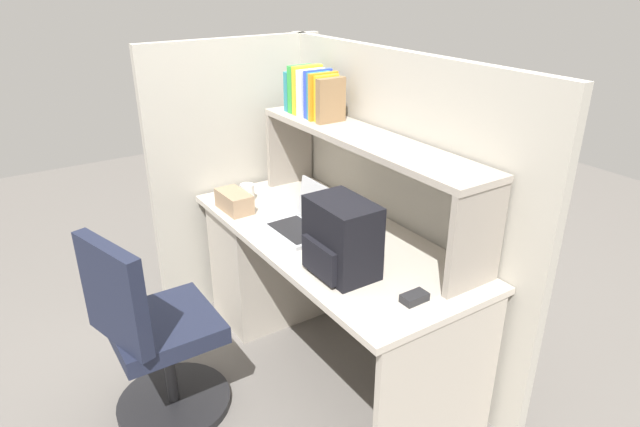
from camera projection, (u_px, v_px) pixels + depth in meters
ground_plane at (328, 358)px, 2.91m from camera, size 8.00×8.00×0.00m
desk at (289, 261)px, 3.04m from camera, size 1.60×0.70×0.73m
cubicle_partition_rear at (391, 208)px, 2.78m from camera, size 1.84×0.05×1.55m
cubicle_partition_left at (240, 175)px, 3.21m from camera, size 0.05×1.06×1.55m
overhead_hutch at (365, 156)px, 2.56m from camera, size 1.44×0.28×0.45m
reference_books_on_shelf at (313, 93)px, 2.82m from camera, size 0.36×0.17×0.25m
laptop at (306, 221)px, 2.62m from camera, size 0.32×0.26×0.22m
backpack at (341, 239)px, 2.23m from camera, size 0.30×0.23×0.31m
computer_mouse at (414, 298)px, 2.08m from camera, size 0.06×0.10×0.03m
paper_cup at (247, 192)px, 2.97m from camera, size 0.08×0.08×0.09m
tissue_box at (234, 201)px, 2.85m from camera, size 0.22×0.13×0.10m
office_chair at (155, 343)px, 2.39m from camera, size 0.52×0.54×0.93m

